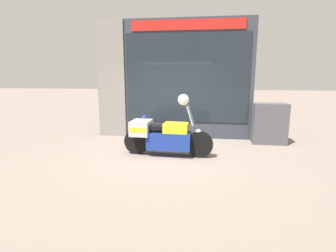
{
  "coord_description": "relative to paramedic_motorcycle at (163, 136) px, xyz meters",
  "views": [
    {
      "loc": [
        1.0,
        -6.73,
        2.09
      ],
      "look_at": [
        0.03,
        0.31,
        0.68
      ],
      "focal_mm": 28.0,
      "sensor_mm": 36.0,
      "label": 1
    }
  ],
  "objects": [
    {
      "name": "window_display",
      "position": [
        0.42,
        2.21,
        -0.08
      ],
      "size": [
        3.72,
        0.3,
        1.81
      ],
      "color": "slate",
      "rests_on": "ground"
    },
    {
      "name": "white_helmet",
      "position": [
        0.53,
        -0.03,
        0.94
      ],
      "size": [
        0.28,
        0.28,
        0.28
      ],
      "primitive_type": "sphere",
      "color": "white",
      "rests_on": "paramedic_motorcycle"
    },
    {
      "name": "shop_building",
      "position": [
        -0.36,
        2.18,
        1.39
      ],
      "size": [
        5.1,
        0.55,
        3.82
      ],
      "color": "#333842",
      "rests_on": "ground"
    },
    {
      "name": "ground_plane",
      "position": [
        0.03,
        0.18,
        -0.52
      ],
      "size": [
        60.0,
        60.0,
        0.0
      ],
      "primitive_type": "plane",
      "color": "gray"
    },
    {
      "name": "paramedic_motorcycle",
      "position": [
        0.0,
        0.0,
        0.0
      ],
      "size": [
        2.34,
        0.66,
        1.33
      ],
      "rotation": [
        0.0,
        0.0,
        -0.05
      ],
      "color": "black",
      "rests_on": "ground"
    },
    {
      "name": "utility_cabinet",
      "position": [
        3.03,
        1.62,
        0.09
      ],
      "size": [
        0.99,
        0.5,
        1.24
      ],
      "primitive_type": "cube",
      "color": "#4C4C51",
      "rests_on": "ground"
    }
  ]
}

